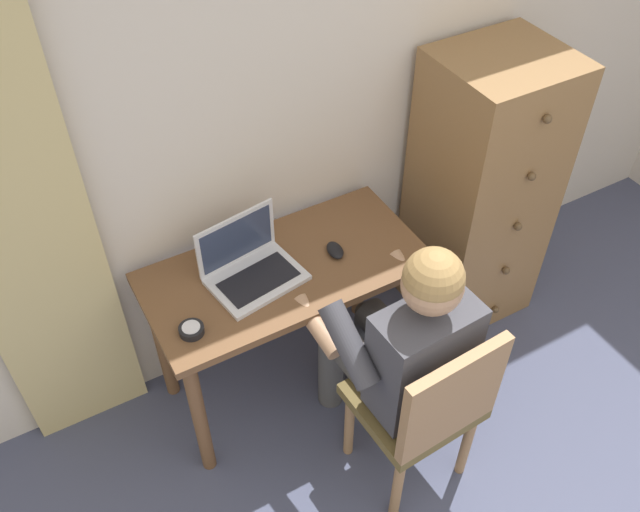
# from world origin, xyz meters

# --- Properties ---
(wall_back) EXTENTS (4.80, 0.05, 2.50)m
(wall_back) POSITION_xyz_m (0.00, 2.20, 1.25)
(wall_back) COLOR beige
(wall_back) RESTS_ON ground_plane
(curtain_panel) EXTENTS (0.47, 0.03, 2.16)m
(curtain_panel) POSITION_xyz_m (-1.18, 2.13, 1.08)
(curtain_panel) COLOR #CCB77A
(curtain_panel) RESTS_ON ground_plane
(desk) EXTENTS (1.10, 0.54, 0.74)m
(desk) POSITION_xyz_m (-0.35, 1.86, 0.61)
(desk) COLOR brown
(desk) RESTS_ON ground_plane
(dresser) EXTENTS (0.52, 0.51, 1.34)m
(dresser) POSITION_xyz_m (0.66, 1.90, 0.67)
(dresser) COLOR olive
(dresser) RESTS_ON ground_plane
(chair) EXTENTS (0.44, 0.42, 0.88)m
(chair) POSITION_xyz_m (-0.12, 1.20, 0.50)
(chair) COLOR brown
(chair) RESTS_ON ground_plane
(person_seated) EXTENTS (0.55, 0.60, 1.20)m
(person_seated) POSITION_xyz_m (-0.13, 1.38, 0.68)
(person_seated) COLOR #4C4C4C
(person_seated) RESTS_ON ground_plane
(laptop) EXTENTS (0.38, 0.30, 0.24)m
(laptop) POSITION_xyz_m (-0.48, 1.89, 0.79)
(laptop) COLOR silver
(laptop) RESTS_ON desk
(computer_mouse) EXTENTS (0.07, 0.11, 0.03)m
(computer_mouse) POSITION_xyz_m (-0.14, 1.83, 0.75)
(computer_mouse) COLOR black
(computer_mouse) RESTS_ON desk
(desk_clock) EXTENTS (0.09, 0.09, 0.03)m
(desk_clock) POSITION_xyz_m (-0.78, 1.74, 0.75)
(desk_clock) COLOR black
(desk_clock) RESTS_ON desk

